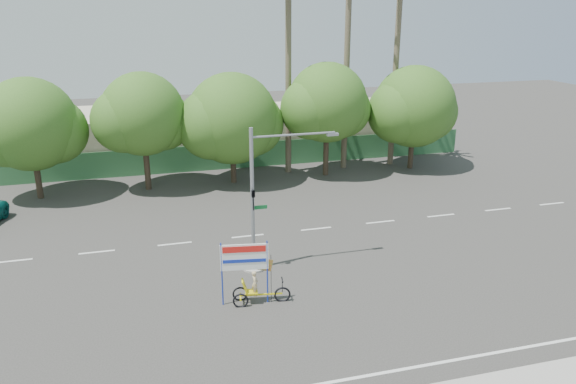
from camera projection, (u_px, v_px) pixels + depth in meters
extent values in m
plane|color=#33302D|center=(329.00, 301.00, 24.36)|extent=(120.00, 120.00, 0.00)
cube|color=#336B3D|center=(238.00, 156.00, 43.68)|extent=(38.00, 0.08, 2.00)
cube|color=beige|center=(105.00, 138.00, 44.97)|extent=(12.00, 8.00, 4.00)
cube|color=beige|center=(318.00, 128.00, 49.54)|extent=(14.00, 8.00, 3.60)
cylinder|color=#473828|center=(37.00, 172.00, 36.74)|extent=(0.40, 0.40, 3.52)
sphere|color=#2E5B1A|center=(30.00, 124.00, 35.71)|extent=(6.00, 6.00, 6.00)
sphere|color=#2E5B1A|center=(54.00, 131.00, 36.51)|extent=(4.32, 4.32, 4.32)
sphere|color=#2E5B1A|center=(7.00, 131.00, 35.25)|extent=(4.56, 4.56, 4.56)
cylinder|color=#473828|center=(147.00, 163.00, 38.46)|extent=(0.40, 0.40, 3.74)
sphere|color=#2E5B1A|center=(143.00, 114.00, 37.37)|extent=(5.60, 5.60, 5.60)
sphere|color=#2E5B1A|center=(162.00, 121.00, 38.15)|extent=(4.03, 4.03, 4.03)
sphere|color=#2E5B1A|center=(123.00, 121.00, 36.93)|extent=(4.26, 4.26, 4.26)
cylinder|color=#473828|center=(233.00, 160.00, 40.03)|extent=(0.40, 0.40, 3.30)
sphere|color=#2E5B1A|center=(232.00, 119.00, 39.07)|extent=(6.40, 6.40, 6.40)
sphere|color=#2E5B1A|center=(251.00, 124.00, 39.87)|extent=(4.61, 4.61, 4.61)
sphere|color=#2E5B1A|center=(212.00, 125.00, 38.57)|extent=(4.86, 4.86, 4.86)
cylinder|color=#473828|center=(326.00, 150.00, 41.69)|extent=(0.40, 0.40, 3.87)
sphere|color=#2E5B1A|center=(327.00, 102.00, 40.56)|extent=(5.80, 5.80, 5.80)
sphere|color=#2E5B1A|center=(342.00, 109.00, 41.36)|extent=(4.18, 4.18, 4.18)
sphere|color=#2E5B1A|center=(311.00, 109.00, 40.12)|extent=(4.41, 4.41, 4.41)
cylinder|color=#473828|center=(411.00, 147.00, 43.51)|extent=(0.40, 0.40, 3.43)
sphere|color=#2E5B1A|center=(414.00, 107.00, 42.51)|extent=(6.20, 6.20, 6.20)
sphere|color=#2E5B1A|center=(428.00, 112.00, 43.31)|extent=(4.46, 4.46, 4.46)
sphere|color=#2E5B1A|center=(399.00, 112.00, 42.03)|extent=(4.71, 4.71, 4.71)
cylinder|color=#70604C|center=(347.00, 57.00, 41.45)|extent=(0.44, 0.44, 17.00)
cylinder|color=#70604C|center=(396.00, 69.00, 42.78)|extent=(0.44, 0.44, 15.00)
cylinder|color=#70604C|center=(288.00, 80.00, 40.81)|extent=(0.44, 0.44, 14.00)
cylinder|color=gray|center=(254.00, 267.00, 27.38)|extent=(1.10, 1.10, 0.10)
cylinder|color=gray|center=(252.00, 201.00, 26.27)|extent=(0.18, 0.18, 7.00)
cylinder|color=gray|center=(294.00, 135.00, 25.79)|extent=(4.00, 0.10, 0.10)
cube|color=gray|center=(333.00, 134.00, 26.30)|extent=(0.55, 0.20, 0.12)
imported|color=black|center=(253.00, 200.00, 26.04)|extent=(0.16, 0.20, 1.00)
cube|color=#14662D|center=(260.00, 207.00, 26.47)|extent=(0.70, 0.04, 0.18)
torus|color=black|center=(282.00, 295.00, 24.29)|extent=(0.73, 0.20, 0.72)
torus|color=black|center=(240.00, 294.00, 24.39)|extent=(0.68, 0.18, 0.68)
torus|color=black|center=(241.00, 301.00, 23.82)|extent=(0.68, 0.18, 0.68)
cube|color=gold|center=(261.00, 294.00, 24.17)|extent=(1.80, 0.35, 0.06)
cube|color=gold|center=(240.00, 297.00, 24.10)|extent=(0.16, 0.64, 0.05)
cube|color=gold|center=(251.00, 292.00, 24.08)|extent=(0.60, 0.53, 0.06)
cube|color=gold|center=(245.00, 286.00, 23.95)|extent=(0.31, 0.48, 0.58)
cylinder|color=black|center=(282.00, 286.00, 24.15)|extent=(0.04, 0.04, 0.59)
cube|color=black|center=(282.00, 280.00, 24.06)|extent=(0.12, 0.48, 0.04)
imported|color=#CCB284|center=(255.00, 283.00, 23.97)|extent=(0.34, 0.46, 1.15)
cylinder|color=#1730B3|center=(222.00, 274.00, 23.66)|extent=(0.07, 0.07, 2.88)
cylinder|color=#1730B3|center=(267.00, 272.00, 23.86)|extent=(0.07, 0.07, 2.88)
cube|color=white|center=(244.00, 257.00, 23.52)|extent=(2.01, 0.37, 1.17)
cube|color=red|center=(244.00, 249.00, 23.37)|extent=(1.80, 0.30, 0.28)
cube|color=#1730B3|center=(244.00, 261.00, 23.54)|extent=(1.80, 0.30, 0.15)
cylinder|color=black|center=(271.00, 279.00, 23.98)|extent=(0.02, 0.02, 2.24)
cube|color=red|center=(262.00, 264.00, 23.72)|extent=(0.94, 0.17, 0.70)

